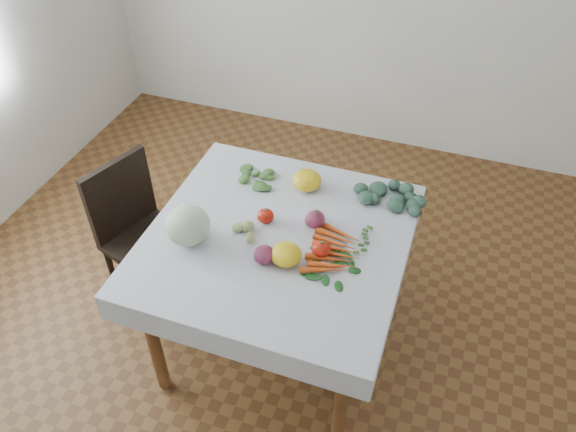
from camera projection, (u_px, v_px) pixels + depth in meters
name	position (u px, v px, depth m)	size (l,w,h in m)	color
ground	(279.00, 338.00, 2.97)	(4.00, 4.00, 0.00)	brown
table	(277.00, 252.00, 2.53)	(1.00, 1.00, 0.75)	brown
tablecloth	(277.00, 237.00, 2.47)	(1.12, 1.12, 0.01)	white
chair	(137.00, 226.00, 2.91)	(0.49, 0.49, 0.85)	black
cabbage	(188.00, 225.00, 2.39)	(0.19, 0.19, 0.17)	beige
tomato_a	(266.00, 216.00, 2.51)	(0.08, 0.08, 0.07)	#B41B0C
tomato_b	(321.00, 249.00, 2.36)	(0.08, 0.08, 0.07)	#B41B0C
tomato_c	(283.00, 256.00, 2.33)	(0.07, 0.07, 0.06)	#B41B0C
tomato_d	(316.00, 218.00, 2.50)	(0.08, 0.08, 0.07)	#B41B0C
heirloom_back	(307.00, 180.00, 2.68)	(0.14, 0.14, 0.10)	yellow
heirloom_front	(286.00, 254.00, 2.32)	(0.13, 0.13, 0.09)	yellow
onion_a	(264.00, 255.00, 2.33)	(0.09, 0.09, 0.08)	maroon
onion_b	(315.00, 220.00, 2.49)	(0.09, 0.09, 0.08)	maroon
tomatillo_cluster	(247.00, 231.00, 2.46)	(0.11, 0.13, 0.05)	#A8BF6E
carrot_bunch	(336.00, 251.00, 2.37)	(0.21, 0.33, 0.03)	#CB4816
kale_bunch	(395.00, 190.00, 2.66)	(0.33, 0.30, 0.05)	#365949
basil_bunch	(333.00, 267.00, 2.32)	(0.22, 0.19, 0.01)	#1C5B1F
dill_bunch	(260.00, 179.00, 2.75)	(0.22, 0.20, 0.02)	#426D32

